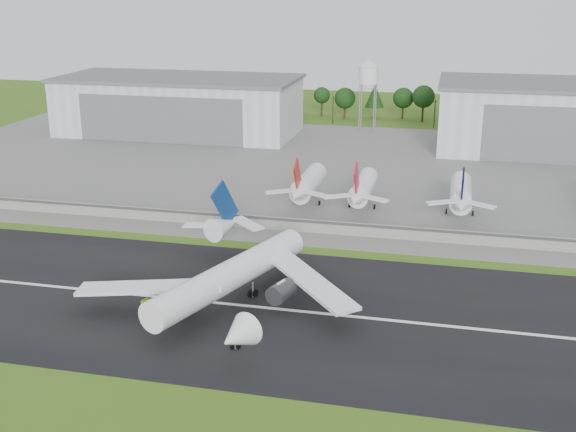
% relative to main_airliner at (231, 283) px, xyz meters
% --- Properties ---
extents(ground, '(600.00, 600.00, 0.00)m').
position_rel_main_airliner_xyz_m(ground, '(9.54, -9.59, -4.89)').
color(ground, '#315714').
rests_on(ground, ground).
extents(runway, '(320.00, 60.00, 0.10)m').
position_rel_main_airliner_xyz_m(runway, '(9.54, 0.41, -4.84)').
color(runway, black).
rests_on(runway, ground).
extents(runway_centerline, '(220.00, 1.00, 0.02)m').
position_rel_main_airliner_xyz_m(runway_centerline, '(9.54, 0.41, -4.78)').
color(runway_centerline, white).
rests_on(runway_centerline, runway).
extents(apron, '(320.00, 150.00, 0.10)m').
position_rel_main_airliner_xyz_m(apron, '(9.54, 110.41, -4.84)').
color(apron, slate).
rests_on(apron, ground).
extents(blast_fence, '(240.00, 0.61, 3.50)m').
position_rel_main_airliner_xyz_m(blast_fence, '(9.54, 45.40, -3.09)').
color(blast_fence, gray).
rests_on(blast_fence, ground).
extents(hangar_west, '(97.00, 44.00, 23.20)m').
position_rel_main_airliner_xyz_m(hangar_west, '(-70.46, 155.33, 6.74)').
color(hangar_west, silver).
rests_on(hangar_west, ground).
extents(water_tower, '(8.40, 8.40, 29.40)m').
position_rel_main_airliner_xyz_m(water_tower, '(4.54, 175.41, 19.66)').
color(water_tower, '#99999E').
rests_on(water_tower, ground).
extents(utility_poles, '(230.00, 3.00, 12.00)m').
position_rel_main_airliner_xyz_m(utility_poles, '(9.54, 190.41, -4.89)').
color(utility_poles, black).
rests_on(utility_poles, ground).
extents(treeline, '(320.00, 16.00, 22.00)m').
position_rel_main_airliner_xyz_m(treeline, '(9.54, 205.41, -4.89)').
color(treeline, black).
rests_on(treeline, ground).
extents(main_airliner, '(53.90, 57.51, 18.17)m').
position_rel_main_airliner_xyz_m(main_airliner, '(0.00, 0.00, 0.00)').
color(main_airliner, white).
rests_on(main_airliner, runway).
extents(ground_vehicle, '(4.66, 3.18, 1.18)m').
position_rel_main_airliner_xyz_m(ground_vehicle, '(-15.02, -3.65, -4.20)').
color(ground_vehicle, '#C5EB1B').
rests_on(ground_vehicle, runway).
extents(parked_jet_red_a, '(7.36, 31.29, 16.74)m').
position_rel_main_airliner_xyz_m(parked_jet_red_a, '(1.05, 66.98, 1.34)').
color(parked_jet_red_a, white).
rests_on(parked_jet_red_a, ground).
extents(parked_jet_red_b, '(7.36, 31.29, 16.49)m').
position_rel_main_airliner_xyz_m(parked_jet_red_b, '(16.54, 66.94, 1.10)').
color(parked_jet_red_b, white).
rests_on(parked_jet_red_b, ground).
extents(parked_jet_navy, '(7.36, 31.29, 16.66)m').
position_rel_main_airliner_xyz_m(parked_jet_navy, '(42.93, 66.97, 1.26)').
color(parked_jet_navy, white).
rests_on(parked_jet_navy, ground).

